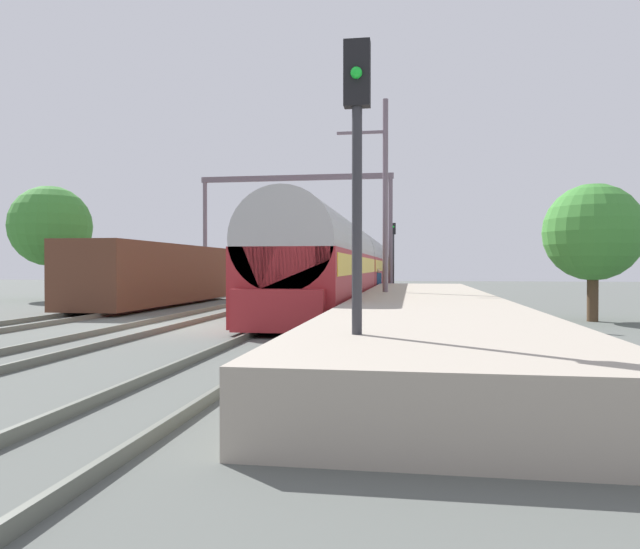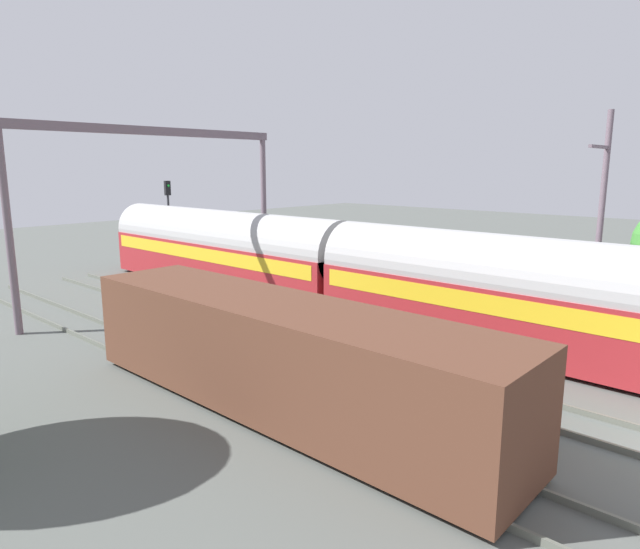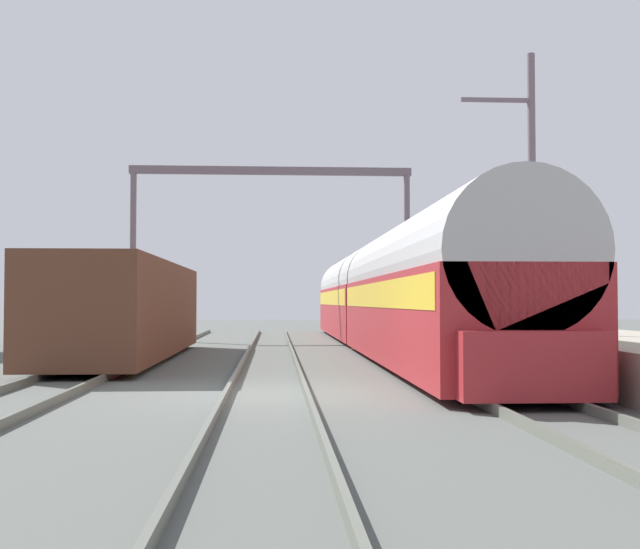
% 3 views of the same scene
% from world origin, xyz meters
% --- Properties ---
extents(passenger_train, '(2.93, 32.85, 3.82)m').
position_xyz_m(passenger_train, '(4.21, 13.84, 1.97)').
color(passenger_train, maroon).
rests_on(passenger_train, ground).
extents(freight_car, '(2.80, 13.00, 2.70)m').
position_xyz_m(freight_car, '(-4.21, 8.95, 1.47)').
color(freight_car, '#563323').
rests_on(freight_car, ground).
extents(person_crossing, '(0.44, 0.31, 1.73)m').
position_xyz_m(person_crossing, '(5.70, 15.79, 1.03)').
color(person_crossing, '#353535').
rests_on(person_crossing, ground).
extents(railway_signal_far, '(0.36, 0.30, 5.29)m').
position_xyz_m(railway_signal_far, '(6.13, 29.86, 3.38)').
color(railway_signal_far, '#2D2D33').
rests_on(railway_signal_far, ground).
extents(catenary_gantry, '(12.83, 0.28, 7.86)m').
position_xyz_m(catenary_gantry, '(0.00, 21.03, 5.66)').
color(catenary_gantry, '#675762').
rests_on(catenary_gantry, ground).
extents(catenary_pole_east_mid, '(1.90, 0.20, 8.00)m').
position_xyz_m(catenary_pole_east_mid, '(6.57, 4.70, 4.15)').
color(catenary_pole_east_mid, '#675762').
rests_on(catenary_pole_east_mid, ground).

